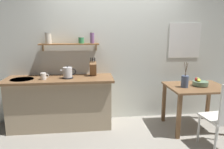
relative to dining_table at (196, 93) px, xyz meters
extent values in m
plane|color=gray|center=(-1.33, -0.01, -0.64)|extent=(14.00, 14.00, 0.00)
cube|color=silver|center=(-1.13, 0.64, 0.71)|extent=(6.80, 0.10, 2.70)
cube|color=white|center=(0.00, 0.58, 0.86)|extent=(0.62, 0.01, 0.65)
cube|color=silver|center=(0.00, 0.59, 0.86)|extent=(0.56, 0.01, 0.59)
cube|color=tan|center=(-2.33, 0.31, -0.21)|extent=(1.74, 0.52, 0.86)
cube|color=brown|center=(-2.33, 0.29, 0.24)|extent=(1.83, 0.63, 0.04)
cylinder|color=#B7BABF|center=(-2.94, 0.27, 0.25)|extent=(0.38, 0.38, 0.01)
cube|color=brown|center=(-2.16, 0.48, 0.82)|extent=(1.04, 0.18, 0.02)
cube|color=#99754C|center=(-2.63, 0.56, 0.76)|extent=(0.02, 0.06, 0.12)
cube|color=#99754C|center=(-1.69, 0.56, 0.76)|extent=(0.02, 0.06, 0.12)
cylinder|color=beige|center=(-2.51, 0.48, 0.92)|extent=(0.11, 0.11, 0.18)
cylinder|color=silver|center=(-2.51, 0.48, 1.01)|extent=(0.11, 0.11, 0.01)
cylinder|color=#388E56|center=(-1.95, 0.48, 0.88)|extent=(0.10, 0.10, 0.10)
cylinder|color=silver|center=(-1.95, 0.48, 0.94)|extent=(0.10, 0.10, 0.01)
cylinder|color=#7F5689|center=(-1.76, 0.48, 0.92)|extent=(0.08, 0.08, 0.18)
cylinder|color=silver|center=(-1.76, 0.48, 1.02)|extent=(0.08, 0.08, 0.01)
cube|color=brown|center=(0.00, 0.00, 0.11)|extent=(0.98, 0.76, 0.03)
cube|color=brown|center=(-0.44, -0.33, -0.28)|extent=(0.06, 0.06, 0.73)
cube|color=brown|center=(-0.44, 0.33, -0.28)|extent=(0.06, 0.06, 0.73)
cube|color=brown|center=(0.44, 0.33, -0.28)|extent=(0.06, 0.06, 0.73)
cube|color=white|center=(0.01, -0.65, -0.18)|extent=(0.45, 0.47, 0.03)
cylinder|color=white|center=(0.16, -0.44, -0.42)|extent=(0.03, 0.03, 0.45)
cylinder|color=white|center=(-0.18, -0.48, -0.42)|extent=(0.03, 0.03, 0.45)
cylinder|color=white|center=(-0.14, -0.85, -0.42)|extent=(0.03, 0.03, 0.45)
cylinder|color=slate|center=(0.06, 0.00, 0.13)|extent=(0.11, 0.11, 0.01)
cylinder|color=slate|center=(0.06, 0.00, 0.17)|extent=(0.26, 0.26, 0.07)
ellipsoid|color=yellow|center=(0.03, 0.00, 0.22)|extent=(0.12, 0.15, 0.04)
sphere|color=red|center=(0.01, 0.04, 0.23)|extent=(0.07, 0.07, 0.07)
sphere|color=#8EA84C|center=(0.02, 0.03, 0.23)|extent=(0.07, 0.07, 0.07)
cylinder|color=#475675|center=(-0.25, -0.05, 0.22)|extent=(0.12, 0.12, 0.20)
cylinder|color=brown|center=(-0.26, -0.05, 0.43)|extent=(0.05, 0.01, 0.23)
cylinder|color=brown|center=(-0.25, -0.05, 0.43)|extent=(0.01, 0.01, 0.23)
cylinder|color=brown|center=(-0.24, -0.05, 0.43)|extent=(0.06, 0.02, 0.22)
cylinder|color=black|center=(-2.19, 0.25, 0.27)|extent=(0.18, 0.18, 0.02)
cylinder|color=silver|center=(-2.19, 0.25, 0.36)|extent=(0.15, 0.15, 0.17)
sphere|color=black|center=(-2.19, 0.25, 0.46)|extent=(0.02, 0.02, 0.02)
cone|color=silver|center=(-2.28, 0.25, 0.39)|extent=(0.04, 0.04, 0.04)
torus|color=black|center=(-2.10, 0.25, 0.37)|extent=(0.11, 0.02, 0.11)
cube|color=brown|center=(-1.76, 0.42, 0.39)|extent=(0.12, 0.20, 0.26)
cylinder|color=black|center=(-1.79, 0.40, 0.55)|extent=(0.02, 0.04, 0.08)
cylinder|color=black|center=(-1.76, 0.40, 0.55)|extent=(0.02, 0.04, 0.08)
cylinder|color=black|center=(-1.72, 0.40, 0.55)|extent=(0.02, 0.04, 0.08)
cylinder|color=white|center=(-2.58, 0.21, 0.31)|extent=(0.09, 0.09, 0.11)
torus|color=white|center=(-2.53, 0.21, 0.31)|extent=(0.07, 0.01, 0.07)
camera|label=1|loc=(-1.82, -3.24, 1.05)|focal=33.24mm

